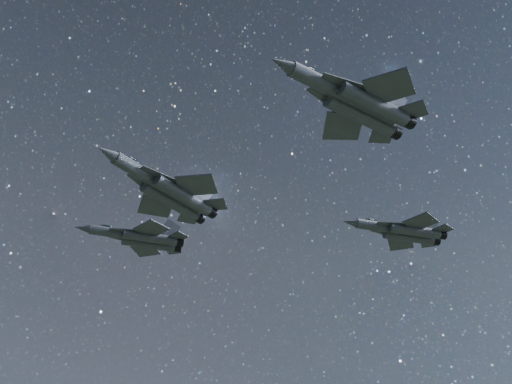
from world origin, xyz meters
TOP-DOWN VIEW (x-y plane):
  - jet_lead at (-9.81, 3.64)m, footprint 19.99×13.54m
  - jet_left at (-5.77, 20.91)m, footprint 17.42×11.71m
  - jet_right at (-0.81, -22.51)m, footprint 19.25×13.71m
  - jet_slot at (25.08, -4.94)m, footprint 16.78×11.20m

SIDE VIEW (x-z plane):
  - jet_lead at x=-9.81m, z-range 141.43..146.46m
  - jet_right at x=-0.81m, z-range 142.00..146.91m
  - jet_slot at x=25.08m, z-range 143.20..147.46m
  - jet_left at x=-5.77m, z-range 144.08..148.48m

